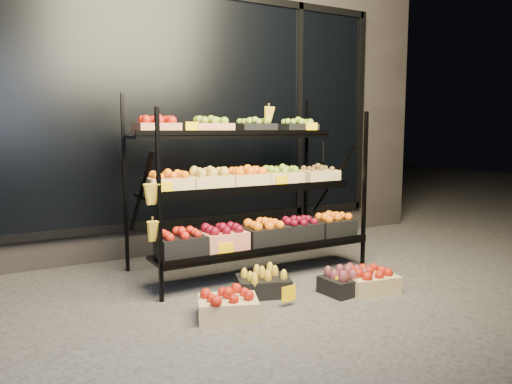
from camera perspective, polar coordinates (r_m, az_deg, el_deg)
ground at (r=4.32m, az=3.29°, el=-10.82°), size 24.00×24.00×0.00m
building at (r=6.45m, az=-9.42°, el=10.80°), size 6.00×2.08×3.50m
display_rack at (r=4.65m, az=-0.79°, el=0.44°), size 2.18×1.02×1.67m
tag_floor_a at (r=3.87m, az=3.74°, el=-12.08°), size 0.13×0.01×0.12m
tag_floor_b at (r=4.16m, az=9.86°, el=-10.75°), size 0.13×0.01×0.12m
floor_crate_left at (r=3.64m, az=-3.23°, el=-12.72°), size 0.50×0.44×0.21m
floor_crate_midleft at (r=4.11m, az=0.85°, el=-10.34°), size 0.50×0.43×0.21m
floor_crate_midright at (r=4.29m, az=12.95°, el=-9.77°), size 0.45×0.37×0.21m
floor_crate_right at (r=4.23m, az=10.26°, el=-9.99°), size 0.42×0.32×0.20m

